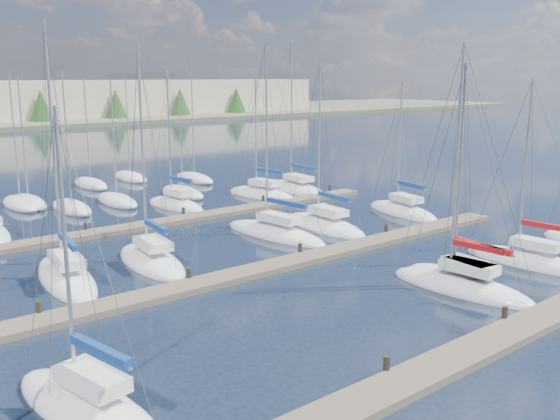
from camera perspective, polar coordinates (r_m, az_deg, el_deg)
ground at (r=74.83m, az=-22.99°, el=2.73°), size 400.00×400.00×0.00m
dock_near at (r=26.72m, az=16.94°, el=-12.33°), size 44.00×1.93×1.10m
dock_mid at (r=35.74m, az=-2.06°, el=-5.51°), size 44.00×1.93×1.10m
dock_far at (r=47.25m, az=-12.43°, el=-1.41°), size 44.00×1.93×1.10m
sailboat_k at (r=43.81m, az=-0.48°, el=-2.13°), size 3.46×9.55×14.08m
sailboat_l at (r=46.24m, az=4.06°, el=-1.41°), size 3.51×8.83×13.03m
sailboat_f at (r=40.06m, az=21.77°, el=-4.40°), size 2.63×8.09×11.61m
sailboat_d at (r=34.25m, az=16.24°, el=-6.74°), size 3.21×8.32×13.36m
sailboat_j at (r=38.12m, az=-11.67°, el=-4.58°), size 3.76×8.24×13.41m
sailboat_p at (r=54.08m, az=-9.50°, el=0.45°), size 3.06×7.26×12.22m
sailboat_r at (r=61.15m, az=1.44°, el=1.96°), size 3.80×9.71×15.26m
sailboat_m at (r=51.84m, az=11.14°, el=-0.13°), size 3.91×8.29×11.27m
sailboat_i at (r=36.25m, az=-18.96°, el=-5.87°), size 3.88×9.30×14.63m
sailboat_q at (r=58.24m, az=-1.69°, el=1.43°), size 3.94×8.36×11.73m
sailboat_e at (r=34.67m, az=16.32°, el=-6.52°), size 3.41×7.95×12.40m
sailboat_b at (r=22.69m, az=-17.17°, el=-16.90°), size 3.71×8.00×10.86m
distant_boats at (r=58.21m, az=-22.47°, el=0.62°), size 36.93×20.75×13.30m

